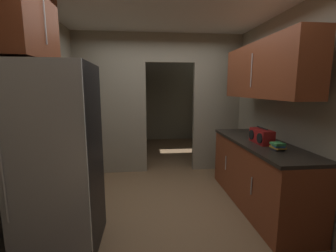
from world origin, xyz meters
TOP-DOWN VIEW (x-y plane):
  - ground at (0.00, 0.00)m, footprint 20.00×20.00m
  - kitchen_overhead_slab at (0.00, 0.47)m, footprint 3.56×7.14m
  - kitchen_partition at (-0.06, 1.57)m, footprint 3.16×0.12m
  - adjoining_room_shell at (0.00, 3.53)m, footprint 3.16×2.95m
  - kitchen_flank_left at (-1.63, -0.47)m, footprint 0.10×4.07m
  - kitchen_flank_right at (1.63, -0.47)m, footprint 0.10×4.07m
  - refrigerator at (-1.16, -0.59)m, footprint 0.73×0.77m
  - lower_cabinet_run at (1.26, 0.02)m, footprint 0.63×1.98m
  - upper_cabinet_counterside at (1.26, 0.02)m, footprint 0.36×1.78m
  - upper_cabinet_fridgeside at (-1.40, -0.49)m, footprint 0.36×0.80m
  - boombox at (1.23, -0.06)m, footprint 0.18×0.38m
  - book_stack at (1.24, -0.42)m, footprint 0.15×0.17m

SIDE VIEW (x-z plane):
  - ground at x=0.00m, z-range 0.00..0.00m
  - lower_cabinet_run at x=1.26m, z-range 0.00..0.92m
  - refrigerator at x=-1.16m, z-range 0.00..1.87m
  - book_stack at x=1.24m, z-range 0.92..1.01m
  - boombox at x=1.23m, z-range 0.90..1.12m
  - adjoining_room_shell at x=0.00m, z-range 0.00..2.64m
  - kitchen_flank_left at x=-1.63m, z-range 0.00..2.64m
  - kitchen_flank_right at x=1.63m, z-range 0.00..2.64m
  - kitchen_partition at x=-0.06m, z-range 0.08..2.73m
  - upper_cabinet_counterside at x=1.26m, z-range 1.51..2.22m
  - upper_cabinet_fridgeside at x=-1.40m, z-range 1.90..2.62m
  - kitchen_overhead_slab at x=0.00m, z-range 2.64..2.70m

